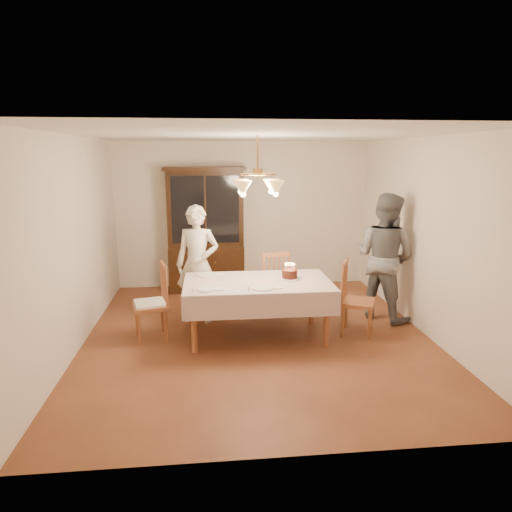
{
  "coord_description": "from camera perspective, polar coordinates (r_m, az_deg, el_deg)",
  "views": [
    {
      "loc": [
        -0.61,
        -5.67,
        2.37
      ],
      "look_at": [
        0.0,
        0.2,
        1.05
      ],
      "focal_mm": 32.0,
      "sensor_mm": 36.0,
      "label": 1
    }
  ],
  "objects": [
    {
      "name": "china_hutch",
      "position": [
        8.03,
        -6.27,
        3.01
      ],
      "size": [
        1.38,
        0.54,
        2.16
      ],
      "color": "black",
      "rests_on": "ground"
    },
    {
      "name": "dining_table",
      "position": [
        5.94,
        0.2,
        -3.87
      ],
      "size": [
        1.9,
        1.1,
        0.76
      ],
      "color": "brown",
      "rests_on": "ground"
    },
    {
      "name": "chandelier",
      "position": [
        5.71,
        0.21,
        8.67
      ],
      "size": [
        0.62,
        0.62,
        0.73
      ],
      "color": "#BF8C3F",
      "rests_on": "ground"
    },
    {
      "name": "place_setting_near_left",
      "position": [
        5.58,
        -6.06,
        -4.16
      ],
      "size": [
        0.38,
        0.24,
        0.02
      ],
      "color": "white",
      "rests_on": "dining_table"
    },
    {
      "name": "chair_right_end",
      "position": [
        6.23,
        12.5,
        -5.71
      ],
      "size": [
        0.56,
        0.57,
        1.0
      ],
      "color": "brown",
      "rests_on": "ground"
    },
    {
      "name": "chair_far_side",
      "position": [
        6.81,
        2.04,
        -3.83
      ],
      "size": [
        0.51,
        0.5,
        1.0
      ],
      "color": "brown",
      "rests_on": "ground"
    },
    {
      "name": "ground",
      "position": [
        6.17,
        0.2,
        -9.97
      ],
      "size": [
        5.0,
        5.0,
        0.0
      ],
      "primitive_type": "plane",
      "color": "brown",
      "rests_on": "ground"
    },
    {
      "name": "place_setting_near_right",
      "position": [
        5.61,
        1.06,
        -4.0
      ],
      "size": [
        0.42,
        0.27,
        0.02
      ],
      "color": "white",
      "rests_on": "dining_table"
    },
    {
      "name": "birthday_cake",
      "position": [
        6.04,
        4.22,
        -2.32
      ],
      "size": [
        0.3,
        0.3,
        0.21
      ],
      "color": "white",
      "rests_on": "dining_table"
    },
    {
      "name": "adult_in_grey",
      "position": [
        6.84,
        15.73,
        -0.1
      ],
      "size": [
        1.11,
        1.13,
        1.84
      ],
      "primitive_type": "imported",
      "rotation": [
        0.0,
        0.0,
        2.27
      ],
      "color": "slate",
      "rests_on": "ground"
    },
    {
      "name": "chair_left_end",
      "position": [
        6.1,
        -12.98,
        -6.02
      ],
      "size": [
        0.51,
        0.53,
        1.0
      ],
      "color": "brown",
      "rests_on": "ground"
    },
    {
      "name": "elderly_woman",
      "position": [
        6.52,
        -7.33,
        -1.05
      ],
      "size": [
        0.69,
        0.53,
        1.68
      ],
      "primitive_type": "imported",
      "rotation": [
        0.0,
        0.0,
        -0.22
      ],
      "color": "beige",
      "rests_on": "ground"
    },
    {
      "name": "room_shell",
      "position": [
        5.75,
        0.21,
        4.74
      ],
      "size": [
        5.0,
        5.0,
        5.0
      ],
      "color": "white",
      "rests_on": "ground"
    },
    {
      "name": "place_setting_far_left",
      "position": [
        6.23,
        -5.94,
        -2.38
      ],
      "size": [
        0.42,
        0.27,
        0.02
      ],
      "color": "white",
      "rests_on": "dining_table"
    }
  ]
}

